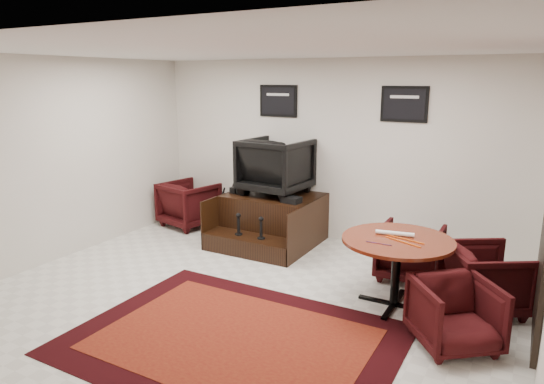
{
  "coord_description": "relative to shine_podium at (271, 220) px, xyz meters",
  "views": [
    {
      "loc": [
        2.8,
        -4.43,
        2.51
      ],
      "look_at": [
        -0.14,
        0.9,
        1.07
      ],
      "focal_mm": 32.0,
      "sensor_mm": 36.0,
      "label": 1
    }
  ],
  "objects": [
    {
      "name": "armchair_side",
      "position": [
        -1.66,
        0.06,
        0.08
      ],
      "size": [
        0.97,
        0.93,
        0.85
      ],
      "primitive_type": "imported",
      "rotation": [
        0.0,
        0.0,
        2.92
      ],
      "color": "black",
      "rests_on": "ground"
    },
    {
      "name": "table_chair_corner",
      "position": [
        3.0,
        -1.83,
        0.02
      ],
      "size": [
        0.96,
        0.96,
        0.73
      ],
      "primitive_type": "imported",
      "rotation": [
        0.0,
        0.0,
        0.66
      ],
      "color": "black",
      "rests_on": "ground"
    },
    {
      "name": "shine_podium",
      "position": [
        0.0,
        0.0,
        0.0
      ],
      "size": [
        1.44,
        1.48,
        0.74
      ],
      "color": "black",
      "rests_on": "ground"
    },
    {
      "name": "table_chair_window",
      "position": [
        3.17,
        -0.88,
        0.06
      ],
      "size": [
        1.03,
        1.04,
        0.8
      ],
      "primitive_type": "imported",
      "rotation": [
        0.0,
        0.0,
        2.12
      ],
      "color": "black",
      "rests_on": "ground"
    },
    {
      "name": "umbrella_black",
      "position": [
        -0.85,
        -0.21,
        0.09
      ],
      "size": [
        0.32,
        0.12,
        0.86
      ],
      "primitive_type": null,
      "color": "black",
      "rests_on": "ground"
    },
    {
      "name": "umbrella_hooked",
      "position": [
        -0.82,
        0.01,
        0.12
      ],
      "size": [
        0.34,
        0.13,
        0.92
      ],
      "primitive_type": null,
      "color": "black",
      "rests_on": "ground"
    },
    {
      "name": "paper_roll",
      "position": [
        2.22,
        -1.17,
        0.48
      ],
      "size": [
        0.42,
        0.12,
        0.05
      ],
      "primitive_type": "cylinder",
      "rotation": [
        0.0,
        1.57,
        0.18
      ],
      "color": "white",
      "rests_on": "meeting_table"
    },
    {
      "name": "meeting_table",
      "position": [
        2.28,
        -1.26,
        0.36
      ],
      "size": [
        1.22,
        1.22,
        0.8
      ],
      "color": "#4C130A",
      "rests_on": "ground"
    },
    {
      "name": "room_shell",
      "position": [
        1.12,
        -1.78,
        1.44
      ],
      "size": [
        6.02,
        5.02,
        2.81
      ],
      "color": "silver",
      "rests_on": "ground"
    },
    {
      "name": "shine_chair",
      "position": [
        0.0,
        0.15,
        0.88
      ],
      "size": [
        0.99,
        0.94,
        0.96
      ],
      "primitive_type": "imported",
      "rotation": [
        0.0,
        0.0,
        3.07
      ],
      "color": "black",
      "rests_on": "shine_podium"
    },
    {
      "name": "shoes_pair",
      "position": [
        -0.53,
        -0.06,
        0.45
      ],
      "size": [
        0.22,
        0.27,
        0.1
      ],
      "color": "black",
      "rests_on": "shine_podium"
    },
    {
      "name": "ground",
      "position": [
        0.71,
        -1.9,
        -0.34
      ],
      "size": [
        6.0,
        6.0,
        0.0
      ],
      "primitive_type": "plane",
      "color": "silver",
      "rests_on": "ground"
    },
    {
      "name": "polish_kit",
      "position": [
        0.47,
        -0.24,
        0.44
      ],
      "size": [
        0.28,
        0.21,
        0.09
      ],
      "primitive_type": "cube",
      "rotation": [
        0.0,
        0.0,
        -0.13
      ],
      "color": "black",
      "rests_on": "shine_podium"
    },
    {
      "name": "area_rug",
      "position": [
        1.1,
        -2.75,
        -0.34
      ],
      "size": [
        3.11,
        2.33,
        0.01
      ],
      "color": "black",
      "rests_on": "ground"
    },
    {
      "name": "table_clutter",
      "position": [
        2.32,
        -1.34,
        0.46
      ],
      "size": [
        0.57,
        0.34,
        0.01
      ],
      "color": "#DF520C",
      "rests_on": "meeting_table"
    },
    {
      "name": "table_chair_back",
      "position": [
        2.24,
        -0.39,
        0.04
      ],
      "size": [
        0.75,
        0.71,
        0.77
      ],
      "primitive_type": "imported",
      "rotation": [
        0.0,
        0.0,
        3.15
      ],
      "color": "black",
      "rests_on": "ground"
    }
  ]
}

